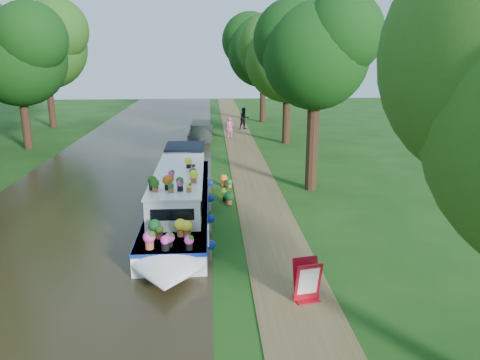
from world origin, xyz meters
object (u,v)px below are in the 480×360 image
pedestrian_dark (244,119)px  pedestrian_pink (230,128)px  second_boat (201,132)px  plant_boat (179,198)px  sandwich_board (307,282)px

pedestrian_dark → pedestrian_pink: bearing=-130.7°
second_boat → pedestrian_pink: pedestrian_pink is taller
plant_boat → pedestrian_pink: bearing=81.3°
plant_boat → second_boat: size_ratio=2.20×
sandwich_board → second_boat: bearing=85.4°
second_boat → pedestrian_dark: 5.24m
sandwich_board → pedestrian_dark: size_ratio=0.61×
pedestrian_pink → plant_boat: bearing=-120.7°
plant_boat → pedestrian_dark: plant_boat is taller
second_boat → sandwich_board: second_boat is taller
plant_boat → sandwich_board: (3.74, -6.68, -0.31)m
sandwich_board → pedestrian_dark: bearing=77.3°
plant_boat → sandwich_board: size_ratio=12.01×
pedestrian_pink → pedestrian_dark: 4.40m
pedestrian_dark → plant_boat: bearing=-122.8°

